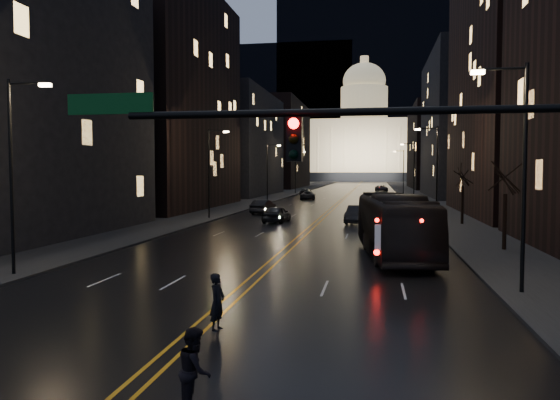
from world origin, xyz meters
The scene contains 35 objects.
ground centered at (0.00, 0.00, 0.00)m, with size 900.00×900.00×0.00m, color black.
road centered at (0.00, 130.00, 0.01)m, with size 20.00×320.00×0.02m, color black.
sidewalk_left centered at (-14.00, 130.00, 0.08)m, with size 8.00×320.00×0.16m, color black.
sidewalk_right centered at (14.00, 130.00, 0.08)m, with size 8.00×320.00×0.16m, color black.
center_line centered at (0.00, 130.00, 0.03)m, with size 0.62×320.00×0.01m, color orange.
building_left_mid centered at (-21.00, 54.00, 14.00)m, with size 12.00×30.00×28.00m, color black.
building_left_far centered at (-21.00, 92.00, 10.00)m, with size 12.00×34.00×20.00m, color black.
building_left_dist centered at (-21.00, 140.00, 12.00)m, with size 12.00×40.00×24.00m, color black.
building_right_tall centered at (21.00, 50.00, 19.00)m, with size 12.00×30.00×38.00m, color black.
building_right_mid centered at (21.00, 92.00, 13.00)m, with size 12.00×34.00×26.00m, color black.
building_right_dist centered at (21.00, 140.00, 11.00)m, with size 12.00×40.00×22.00m, color black.
mountain_ridge centered at (40.00, 380.00, 65.00)m, with size 520.00×60.00×130.00m, color black.
capitol centered at (0.00, 250.00, 17.15)m, with size 90.00×50.00×58.50m.
traffic_signal centered at (5.91, 0.00, 5.10)m, with size 17.29×0.45×7.00m.
streetlamp_right_near centered at (10.81, 10.00, 5.08)m, with size 2.13×0.25×9.00m.
streetlamp_left_near centered at (-10.81, 10.00, 5.08)m, with size 2.13×0.25×9.00m.
streetlamp_right_mid centered at (10.81, 40.00, 5.08)m, with size 2.13×0.25×9.00m.
streetlamp_left_mid centered at (-10.81, 40.00, 5.08)m, with size 2.13×0.25×9.00m.
streetlamp_right_far centered at (10.81, 70.00, 5.08)m, with size 2.13×0.25×9.00m.
streetlamp_left_far centered at (-10.81, 70.00, 5.08)m, with size 2.13×0.25×9.00m.
streetlamp_right_dist centered at (10.81, 100.00, 5.08)m, with size 2.13×0.25×9.00m.
streetlamp_left_dist centered at (-10.81, 100.00, 5.08)m, with size 2.13×0.25×9.00m.
tree_right_mid centered at (13.00, 22.00, 4.53)m, with size 2.40×2.40×6.65m.
tree_right_far centered at (13.00, 38.00, 4.53)m, with size 2.40×2.40×6.65m.
bus centered at (6.43, 19.13, 1.78)m, with size 2.99×12.79×3.56m, color black.
oncoming_car_a centered at (-3.72, 37.71, 0.80)m, with size 1.89×4.70×1.60m, color black.
oncoming_car_b centered at (-7.03, 47.61, 0.79)m, with size 1.68×4.81×1.59m, color black.
oncoming_car_c centered at (-5.68, 77.97, 0.71)m, with size 2.36×5.13×1.43m, color black.
oncoming_car_d centered at (-7.93, 93.15, 0.70)m, with size 1.96×4.82×1.40m, color black.
receding_car_a centered at (3.76, 38.33, 0.83)m, with size 1.75×5.02×1.65m, color black.
receding_car_b centered at (4.89, 69.94, 0.82)m, with size 1.93×4.79×1.63m, color black.
receding_car_c centered at (6.08, 81.42, 0.65)m, with size 1.82×4.48×1.30m, color black.
receding_car_d centered at (6.89, 117.03, 0.75)m, with size 2.49×5.40×1.50m, color black.
pedestrian_a centered at (0.60, 3.54, 0.88)m, with size 0.64×0.42×1.76m, color black.
pedestrian_b centered at (1.76, -2.00, 0.87)m, with size 0.85×0.47×1.74m, color black.
Camera 1 is at (5.31, -12.35, 4.90)m, focal length 35.00 mm.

